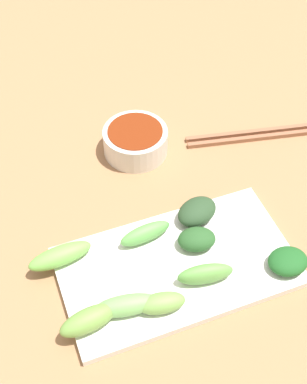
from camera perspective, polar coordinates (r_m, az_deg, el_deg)
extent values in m
cube|color=#9B714A|center=(0.82, 1.70, -3.12)|extent=(2.10, 2.10, 0.02)
cylinder|color=silver|center=(0.89, -2.15, 5.40)|extent=(0.11, 0.11, 0.04)
cylinder|color=maroon|center=(0.89, -2.17, 5.86)|extent=(0.09, 0.09, 0.03)
cube|color=white|center=(0.75, 2.56, -7.98)|extent=(0.18, 0.33, 0.01)
ellipsoid|color=#70B05B|center=(0.70, -2.91, -12.04)|extent=(0.04, 0.09, 0.03)
ellipsoid|color=#294528|center=(0.79, 4.68, -2.10)|extent=(0.06, 0.08, 0.03)
ellipsoid|color=#1D5922|center=(0.76, 14.21, -7.22)|extent=(0.05, 0.06, 0.02)
ellipsoid|color=#72A64C|center=(0.70, 0.87, -11.82)|extent=(0.04, 0.07, 0.03)
ellipsoid|color=#5FAA4E|center=(0.76, -0.90, -4.46)|extent=(0.03, 0.08, 0.03)
ellipsoid|color=#285627|center=(0.76, 4.66, -5.07)|extent=(0.05, 0.06, 0.03)
ellipsoid|color=#6E9F45|center=(0.69, -7.00, -13.48)|extent=(0.04, 0.08, 0.03)
ellipsoid|color=#60A248|center=(0.72, 5.42, -8.79)|extent=(0.04, 0.08, 0.03)
ellipsoid|color=#6EB84A|center=(0.75, -9.99, -6.76)|extent=(0.04, 0.09, 0.03)
cube|color=#8F5C3F|center=(0.95, 10.34, 6.28)|extent=(0.05, 0.23, 0.01)
cube|color=#8F5C3F|center=(0.94, 10.59, 5.68)|extent=(0.05, 0.23, 0.01)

